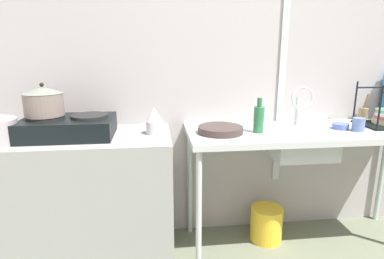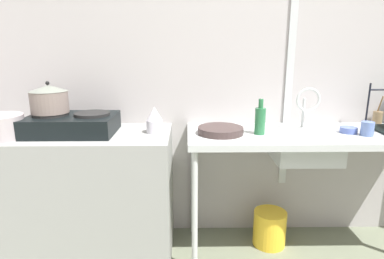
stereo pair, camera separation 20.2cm
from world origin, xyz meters
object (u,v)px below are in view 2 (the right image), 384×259
Objects in this scene: bucket_on_floor at (270,228)px; small_bowl_on_drainboard at (349,130)px; stove at (72,124)px; frying_pan at (220,130)px; sink_basin at (305,147)px; utensil_jar at (377,117)px; percolator at (155,120)px; cup_by_rack at (367,129)px; bottle_by_sink at (260,120)px; faucet at (308,102)px; pot_on_left_burner at (49,99)px.

small_bowl_on_drainboard is at bearing -9.78° from bucket_on_floor.
stove is 0.92m from frying_pan.
frying_pan is (-0.54, 0.01, 0.11)m from sink_basin.
frying_pan is 1.42× the size of utensil_jar.
percolator is at bearing 0.89° from stove.
stove is 1.47m from sink_basin.
stove is at bearing 177.39° from cup_by_rack.
bottle_by_sink is 0.88× the size of bucket_on_floor.
utensil_jar is (0.24, 0.31, 0.01)m from cup_by_rack.
percolator is at bearing 176.02° from cup_by_rack.
small_bowl_on_drainboard is at bearing -143.29° from utensil_jar.
bucket_on_floor is (-0.20, -0.03, -0.90)m from faucet.
frying_pan is at bearing 176.16° from cup_by_rack.
cup_by_rack is at bearing -3.84° from frying_pan.
stove reaches higher than cup_by_rack.
bucket_on_floor is at bearing 2.54° from pot_on_left_burner.
percolator is 1.30m from cup_by_rack.
faucet is at bearing 20.69° from bottle_by_sink.
percolator is at bearing 0.71° from pot_on_left_burner.
small_bowl_on_drainboard is at bearing 0.74° from frying_pan.
faucet is 0.92m from bucket_on_floor.
sink_basin is 0.55m from frying_pan.
pot_on_left_burner reaches higher than faucet.
faucet is 0.60m from frying_pan.
stove is 1.16m from bottle_by_sink.
frying_pan is at bearing -166.99° from bucket_on_floor.
frying_pan is (0.41, -0.03, -0.06)m from percolator.
sink_basin reaches higher than bucket_on_floor.
small_bowl_on_drainboard reaches higher than bucket_on_floor.
sink_basin is 4.61× the size of cup_by_rack.
frying_pan reaches higher than small_bowl_on_drainboard.
percolator reaches higher than small_bowl_on_drainboard.
bucket_on_floor is (0.37, 0.09, -0.74)m from frying_pan.
small_bowl_on_drainboard is 0.86m from bucket_on_floor.
frying_pan is at bearing -1.42° from stove.
faucet is 0.38m from cup_by_rack.
bottle_by_sink is (1.29, -0.04, -0.13)m from pot_on_left_burner.
pot_on_left_burner is 0.80× the size of frying_pan.
frying_pan is at bearing 179.14° from sink_basin.
small_bowl_on_drainboard is (1.86, -0.01, -0.20)m from pot_on_left_burner.
bottle_by_sink is 0.82m from bucket_on_floor.
utensil_jar is (0.55, 0.14, -0.13)m from faucet.
frying_pan is (-0.57, -0.11, -0.16)m from faucet.
percolator is 0.59× the size of frying_pan.
percolator is 0.97m from sink_basin.
frying_pan is 0.25m from bottle_by_sink.
pot_on_left_burner is 1.87m from small_bowl_on_drainboard.
utensil_jar is at bearing 13.71° from faucet.
pot_on_left_burner is 0.57× the size of sink_basin.
utensil_jar is 0.80× the size of bucket_on_floor.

